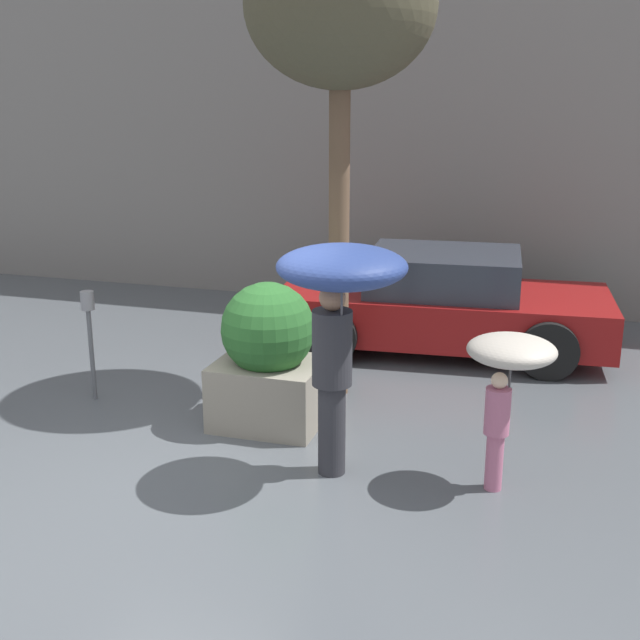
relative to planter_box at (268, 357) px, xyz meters
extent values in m
plane|color=#51565B|center=(-0.35, -1.32, -0.71)|extent=(40.00, 40.00, 0.00)
cube|color=gray|center=(-0.35, 5.18, 2.29)|extent=(18.00, 0.30, 6.00)
cube|color=gray|center=(0.00, 0.00, -0.38)|extent=(1.05, 0.86, 0.65)
sphere|color=#286028|center=(0.00, 0.00, 0.29)|extent=(0.92, 0.92, 0.92)
cylinder|color=#2D2D33|center=(0.90, -0.84, -0.30)|extent=(0.24, 0.24, 0.82)
cylinder|color=#2D2D33|center=(0.90, -0.84, 0.44)|extent=(0.34, 0.34, 0.65)
sphere|color=#997056|center=(0.90, -0.84, 0.88)|extent=(0.22, 0.22, 0.22)
cylinder|color=#4C4C51|center=(1.01, -0.95, 0.82)|extent=(0.02, 0.02, 0.70)
ellipsoid|color=navy|center=(1.01, -0.95, 1.17)|extent=(1.06, 1.06, 0.34)
cylinder|color=#B76684|center=(2.28, -0.74, -0.46)|extent=(0.15, 0.15, 0.50)
cylinder|color=#B76684|center=(2.28, -0.74, -0.01)|extent=(0.21, 0.21, 0.40)
sphere|color=beige|center=(2.28, -0.74, 0.26)|extent=(0.14, 0.14, 0.14)
cylinder|color=#4C4C51|center=(2.36, -0.68, 0.26)|extent=(0.02, 0.02, 0.50)
ellipsoid|color=beige|center=(2.36, -0.68, 0.51)|extent=(0.72, 0.72, 0.23)
cube|color=maroon|center=(1.27, 3.00, -0.23)|extent=(4.30, 2.14, 0.58)
cube|color=#2D333D|center=(1.27, 3.00, 0.31)|extent=(1.99, 1.69, 0.50)
cylinder|color=black|center=(0.05, 1.99, -0.37)|extent=(0.70, 0.27, 0.69)
cylinder|color=black|center=(-0.09, 3.81, -0.37)|extent=(0.70, 0.27, 0.69)
cylinder|color=black|center=(2.63, 2.19, -0.37)|extent=(0.70, 0.27, 0.69)
cylinder|color=black|center=(2.49, 4.01, -0.37)|extent=(0.70, 0.27, 0.69)
cylinder|color=brown|center=(0.42, 1.04, 1.05)|extent=(0.22, 0.22, 3.52)
ellipsoid|color=#4C4733|center=(0.42, 1.04, 3.33)|extent=(1.91, 1.91, 1.62)
cylinder|color=#595B60|center=(-2.06, 0.09, -0.21)|extent=(0.05, 0.05, 1.01)
cylinder|color=gray|center=(-2.06, 0.09, 0.40)|extent=(0.14, 0.14, 0.20)
camera|label=1|loc=(2.67, -7.01, 2.52)|focal=45.00mm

